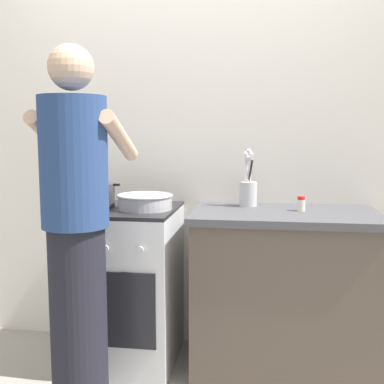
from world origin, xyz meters
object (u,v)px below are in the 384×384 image
(spice_bottle, at_px, (301,204))
(person, at_px, (77,235))
(mixing_bowl, at_px, (145,201))
(pot, at_px, (99,195))
(stove_range, at_px, (124,285))
(utensil_crock, at_px, (248,189))

(spice_bottle, distance_m, person, 1.19)
(mixing_bowl, xyz_separation_m, person, (-0.19, -0.51, -0.09))
(mixing_bowl, bearing_deg, person, -110.61)
(mixing_bowl, distance_m, spice_bottle, 0.85)
(pot, distance_m, mixing_bowl, 0.28)
(stove_range, relative_size, person, 0.53)
(mixing_bowl, xyz_separation_m, spice_bottle, (0.85, 0.07, -0.01))
(pot, xyz_separation_m, mixing_bowl, (0.28, -0.04, -0.02))
(stove_range, height_order, mixing_bowl, mixing_bowl)
(stove_range, xyz_separation_m, spice_bottle, (0.99, 0.03, 0.49))
(mixing_bowl, height_order, person, person)
(spice_bottle, bearing_deg, utensil_crock, 155.90)
(stove_range, relative_size, utensil_crock, 2.73)
(stove_range, bearing_deg, spice_bottle, 1.87)
(pot, height_order, mixing_bowl, pot)
(spice_bottle, height_order, person, person)
(spice_bottle, bearing_deg, person, -150.92)
(pot, xyz_separation_m, utensil_crock, (0.84, 0.15, 0.03))
(stove_range, bearing_deg, person, -95.50)
(pot, bearing_deg, mixing_bowl, -8.35)
(pot, bearing_deg, utensil_crock, 10.35)
(utensil_crock, relative_size, person, 0.19)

